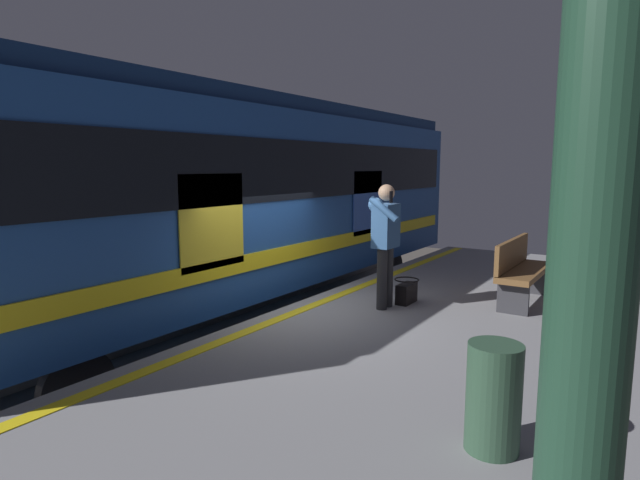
{
  "coord_description": "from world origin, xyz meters",
  "views": [
    {
      "loc": [
        5.59,
        4.23,
        2.91
      ],
      "look_at": [
        -0.29,
        0.3,
        1.9
      ],
      "focal_mm": 28.9,
      "sensor_mm": 36.0,
      "label": 1
    }
  ],
  "objects_px": {
    "bench": "(521,268)",
    "passenger": "(385,236)",
    "handbag": "(406,292)",
    "trash_bin": "(493,397)",
    "train_carriage": "(241,192)",
    "station_column": "(603,125)"
  },
  "relations": [
    {
      "from": "train_carriage",
      "to": "passenger",
      "type": "height_order",
      "value": "train_carriage"
    },
    {
      "from": "train_carriage",
      "to": "passenger",
      "type": "distance_m",
      "value": 3.12
    },
    {
      "from": "handbag",
      "to": "trash_bin",
      "type": "distance_m",
      "value": 3.8
    },
    {
      "from": "train_carriage",
      "to": "handbag",
      "type": "xyz_separation_m",
      "value": [
        0.12,
        3.2,
        -1.3
      ]
    },
    {
      "from": "passenger",
      "to": "handbag",
      "type": "distance_m",
      "value": 0.93
    },
    {
      "from": "handbag",
      "to": "trash_bin",
      "type": "relative_size",
      "value": 0.52
    },
    {
      "from": "handbag",
      "to": "station_column",
      "type": "bearing_deg",
      "value": 32.47
    },
    {
      "from": "train_carriage",
      "to": "trash_bin",
      "type": "height_order",
      "value": "train_carriage"
    },
    {
      "from": "bench",
      "to": "passenger",
      "type": "bearing_deg",
      "value": -48.58
    },
    {
      "from": "station_column",
      "to": "bench",
      "type": "height_order",
      "value": "station_column"
    },
    {
      "from": "handbag",
      "to": "bench",
      "type": "height_order",
      "value": "bench"
    },
    {
      "from": "handbag",
      "to": "trash_bin",
      "type": "bearing_deg",
      "value": 33.01
    },
    {
      "from": "station_column",
      "to": "trash_bin",
      "type": "relative_size",
      "value": 5.56
    },
    {
      "from": "passenger",
      "to": "bench",
      "type": "relative_size",
      "value": 1.03
    },
    {
      "from": "trash_bin",
      "to": "bench",
      "type": "bearing_deg",
      "value": -169.65
    },
    {
      "from": "passenger",
      "to": "station_column",
      "type": "height_order",
      "value": "station_column"
    },
    {
      "from": "station_column",
      "to": "trash_bin",
      "type": "xyz_separation_m",
      "value": [
        -1.06,
        -0.63,
        -1.7
      ]
    },
    {
      "from": "handbag",
      "to": "station_column",
      "type": "relative_size",
      "value": 0.09
    },
    {
      "from": "train_carriage",
      "to": "station_column",
      "type": "bearing_deg",
      "value": 53.51
    },
    {
      "from": "bench",
      "to": "trash_bin",
      "type": "relative_size",
      "value": 2.18
    },
    {
      "from": "station_column",
      "to": "passenger",
      "type": "bearing_deg",
      "value": -143.49
    },
    {
      "from": "passenger",
      "to": "trash_bin",
      "type": "bearing_deg",
      "value": 38.49
    }
  ]
}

